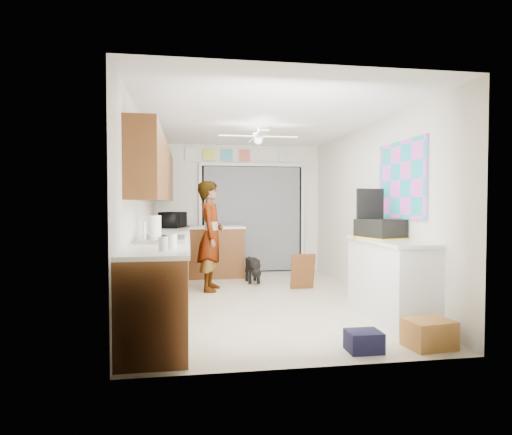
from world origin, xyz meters
name	(u,v)px	position (x,y,z in m)	size (l,w,h in m)	color
floor	(260,300)	(0.00, 0.00, 0.00)	(5.00, 5.00, 0.00)	beige
ceiling	(260,121)	(0.00, 0.00, 2.50)	(5.00, 5.00, 0.00)	white
wall_back	(240,209)	(0.00, 2.50, 1.25)	(3.20, 3.20, 0.00)	white
wall_front	(311,218)	(0.00, -2.50, 1.25)	(3.20, 3.20, 0.00)	white
wall_left	(143,212)	(-1.60, 0.00, 1.25)	(5.00, 5.00, 0.00)	white
wall_right	(369,211)	(1.60, 0.00, 1.25)	(5.00, 5.00, 0.00)	white
left_base_cabinets	(166,270)	(-1.30, 0.00, 0.45)	(0.60, 4.80, 0.90)	brown
left_countertop	(167,236)	(-1.29, 0.00, 0.92)	(0.62, 4.80, 0.04)	white
upper_cabinets	(156,172)	(-1.44, 0.20, 1.80)	(0.32, 4.00, 0.80)	brown
sink_basin	(162,240)	(-1.29, -1.00, 0.95)	(0.50, 0.76, 0.06)	silver
faucet	(145,231)	(-1.48, -1.00, 1.05)	(0.03, 0.03, 0.22)	silver
peninsula_base	(216,252)	(-0.50, 2.00, 0.45)	(1.00, 0.60, 0.90)	brown
peninsula_top	(216,227)	(-0.50, 2.00, 0.92)	(1.04, 0.64, 0.04)	white
back_opening_recess	(252,219)	(0.25, 2.47, 1.05)	(2.00, 0.06, 2.10)	black
curtain_panel	(253,219)	(0.25, 2.43, 1.05)	(1.90, 0.03, 2.05)	gray
door_trim_left	(200,219)	(-0.77, 2.44, 1.05)	(0.06, 0.04, 2.10)	white
door_trim_right	(303,219)	(1.27, 2.44, 1.05)	(0.06, 0.04, 2.10)	white
door_trim_head	(252,165)	(0.25, 2.44, 2.12)	(2.10, 0.04, 0.06)	white
header_frame_0	(209,155)	(-0.60, 2.47, 2.30)	(0.22, 0.02, 0.22)	#D5E14B
header_frame_1	(227,155)	(-0.25, 2.47, 2.30)	(0.22, 0.02, 0.22)	#4EAAD2
header_frame_2	(245,155)	(0.10, 2.47, 2.30)	(0.22, 0.02, 0.22)	#D96551
header_frame_4	(284,156)	(0.90, 2.47, 2.30)	(0.22, 0.02, 0.22)	silver
route66_sign	(191,154)	(-0.95, 2.47, 2.30)	(0.22, 0.02, 0.26)	silver
right_counter_base	(390,281)	(1.35, -1.20, 0.45)	(0.50, 1.40, 0.90)	white
right_counter_top	(390,241)	(1.34, -1.20, 0.92)	(0.54, 1.44, 0.04)	white
abstract_painting	(401,180)	(1.58, -1.00, 1.65)	(0.03, 1.15, 0.95)	#FA5CE3
ceiling_fan	(258,137)	(0.00, 0.20, 2.32)	(1.14, 1.14, 0.24)	white
microwave	(173,220)	(-1.26, 1.55, 1.08)	(0.49, 0.33, 0.27)	black
jar_a	(172,241)	(-1.15, -1.83, 1.01)	(0.10, 0.10, 0.14)	silver
jar_b	(163,244)	(-1.22, -2.03, 1.00)	(0.09, 0.09, 0.13)	silver
paper_towel_roll	(155,228)	(-1.37, -0.89, 1.08)	(0.13, 0.13, 0.29)	white
suitcase	(380,229)	(1.32, -0.97, 1.05)	(0.40, 0.53, 0.23)	black
suitcase_rim	(380,238)	(1.32, -0.97, 0.94)	(0.44, 0.58, 0.02)	yellow
suitcase_lid	(370,208)	(1.32, -0.68, 1.30)	(0.42, 0.03, 0.50)	black
cardboard_box	(429,334)	(1.25, -2.20, 0.13)	(0.42, 0.32, 0.27)	gold
navy_crate	(364,341)	(0.60, -2.20, 0.09)	(0.31, 0.26, 0.19)	black
cabinet_door_panel	(303,271)	(0.78, 0.62, 0.29)	(0.38, 0.03, 0.57)	brown
man	(211,236)	(-0.65, 0.78, 0.85)	(0.62, 0.41, 1.71)	white
dog	(252,269)	(0.09, 1.33, 0.23)	(0.25, 0.58, 0.46)	black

